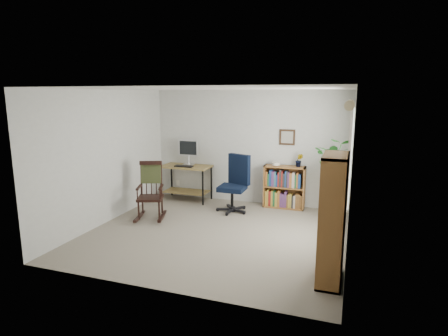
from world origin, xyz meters
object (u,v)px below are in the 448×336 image
at_px(office_chair, 232,184).
at_px(rocking_chair, 150,190).
at_px(desk, 186,183).
at_px(tall_bookshelf, 333,219).
at_px(low_bookshelf, 284,187).

xyz_separation_m(office_chair, rocking_chair, (-1.33, -0.89, -0.03)).
bearing_deg(rocking_chair, office_chair, 13.07).
height_order(desk, rocking_chair, rocking_chair).
bearing_deg(rocking_chair, tall_bookshelf, -43.24).
relative_size(rocking_chair, tall_bookshelf, 0.68).
bearing_deg(desk, office_chair, -21.66).
distance_m(desk, rocking_chair, 1.39).
bearing_deg(tall_bookshelf, rocking_chair, 157.57).
xyz_separation_m(rocking_chair, low_bookshelf, (2.26, 1.50, -0.11)).
xyz_separation_m(desk, rocking_chair, (-0.11, -1.38, 0.16)).
xyz_separation_m(rocking_chair, tall_bookshelf, (3.36, -1.39, 0.26)).
relative_size(rocking_chair, low_bookshelf, 1.24).
height_order(desk, office_chair, office_chair).
xyz_separation_m(desk, tall_bookshelf, (3.25, -2.77, 0.42)).
distance_m(office_chair, tall_bookshelf, 3.06).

